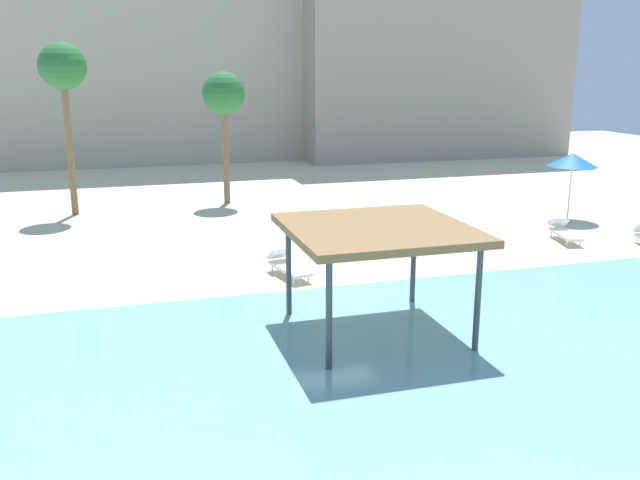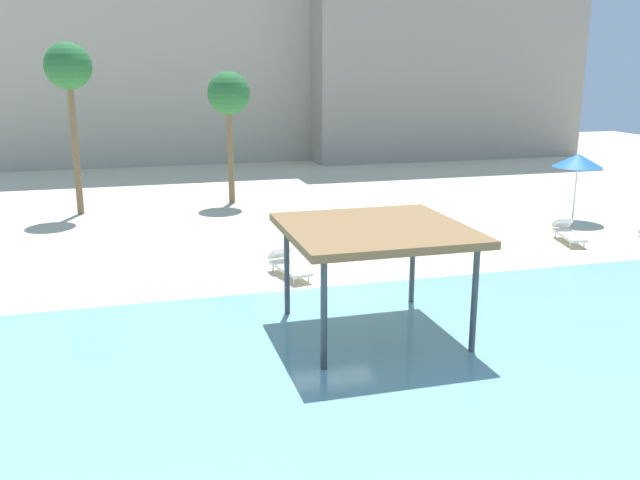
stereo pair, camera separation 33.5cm
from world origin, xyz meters
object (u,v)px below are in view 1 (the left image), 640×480
at_px(shade_pavilion, 378,233).
at_px(lounge_chair_1, 287,265).
at_px(palm_tree_1, 63,71).
at_px(lounge_chair_3, 564,232).
at_px(palm_tree_0, 224,96).
at_px(beach_umbrella_blue_1, 573,160).

distance_m(shade_pavilion, lounge_chair_1, 5.47).
height_order(shade_pavilion, palm_tree_1, palm_tree_1).
height_order(lounge_chair_3, palm_tree_0, palm_tree_0).
bearing_deg(lounge_chair_3, palm_tree_1, -105.55).
xyz_separation_m(lounge_chair_1, palm_tree_1, (-6.54, 10.99, 5.60)).
xyz_separation_m(shade_pavilion, palm_tree_0, (-0.89, 16.66, 2.39)).
height_order(lounge_chair_1, palm_tree_1, palm_tree_1).
bearing_deg(palm_tree_0, lounge_chair_1, -90.23).
xyz_separation_m(beach_umbrella_blue_1, palm_tree_0, (-12.91, 7.41, 2.37)).
height_order(shade_pavilion, lounge_chair_3, shade_pavilion).
xyz_separation_m(beach_umbrella_blue_1, palm_tree_1, (-19.50, 6.71, 3.48)).
relative_size(beach_umbrella_blue_1, palm_tree_0, 0.46).
bearing_deg(palm_tree_1, lounge_chair_3, -29.44).
xyz_separation_m(lounge_chair_1, lounge_chair_3, (10.63, 1.30, 0.00)).
relative_size(shade_pavilion, beach_umbrella_blue_1, 1.50).
relative_size(shade_pavilion, lounge_chair_3, 2.06).
bearing_deg(shade_pavilion, lounge_chair_3, 32.88).
distance_m(beach_umbrella_blue_1, lounge_chair_1, 13.81).
height_order(lounge_chair_1, palm_tree_0, palm_tree_0).
distance_m(beach_umbrella_blue_1, palm_tree_0, 15.07).
height_order(beach_umbrella_blue_1, lounge_chair_3, beach_umbrella_blue_1).
height_order(palm_tree_0, palm_tree_1, palm_tree_1).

